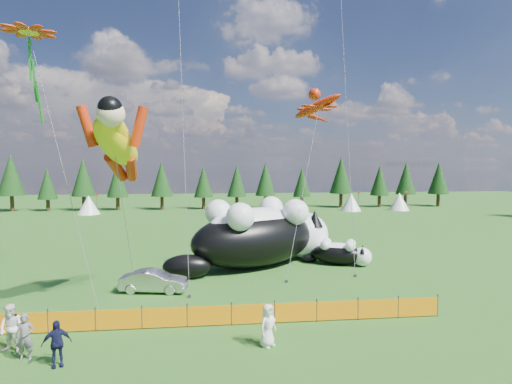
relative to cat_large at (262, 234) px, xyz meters
The scene contains 15 objects.
ground 8.85m from the cat_large, 116.24° to the right, with size 160.00×160.00×0.00m, color #0C3409.
safety_fence 11.45m from the cat_large, 109.50° to the right, with size 22.06×0.06×1.10m.
tree_line 37.57m from the cat_large, 95.77° to the left, with size 90.00×4.00×8.00m, color black, non-canonical shape.
festival_tents 33.15m from the cat_large, 77.41° to the left, with size 50.00×3.20×2.80m, color white, non-canonical shape.
cat_large is the anchor object (origin of this frame).
cat_small 5.92m from the cat_large, ahead, with size 4.87×3.13×1.84m.
car 8.96m from the cat_large, 142.76° to the right, with size 1.33×3.82×1.26m, color #BBBCC1.
spectator_a 16.91m from the cat_large, 129.21° to the right, with size 0.65×0.42×1.77m, color slate.
spectator_b 16.91m from the cat_large, 132.91° to the right, with size 0.93×0.55×1.92m, color white.
spectator_c 16.60m from the cat_large, 124.19° to the right, with size 1.01×0.52×1.72m, color #141637.
spectator_e 13.07m from the cat_large, 96.20° to the right, with size 0.85×0.55×1.74m, color white.
superhero_kite 13.07m from the cat_large, 135.59° to the right, with size 5.31×6.03×10.92m.
gecko_kite 12.38m from the cat_large, 43.66° to the left, with size 7.90×12.90×15.98m.
flower_kite 19.00m from the cat_large, 163.20° to the right, with size 6.88×7.04×16.26m.
diamond_kite_a 16.22m from the cat_large, 161.32° to the right, with size 1.23×5.51×19.39m.
Camera 1 is at (0.18, -20.83, 7.38)m, focal length 28.00 mm.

